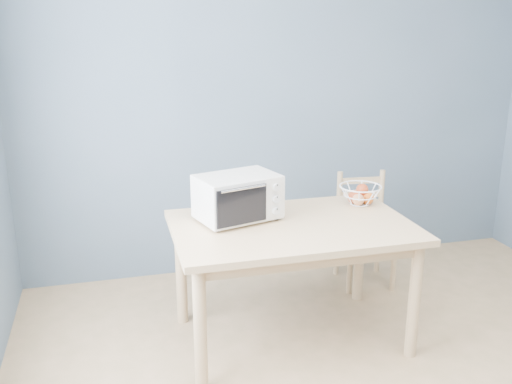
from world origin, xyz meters
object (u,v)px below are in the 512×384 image
object	(u,v)px
fruit_basket	(360,195)
dining_chair	(364,229)
dining_table	(292,240)
toaster_oven	(235,197)

from	to	relation	value
fruit_basket	dining_chair	size ratio (longest dim) A/B	0.41
dining_table	toaster_oven	bearing A→B (deg)	154.37
toaster_oven	dining_chair	world-z (taller)	toaster_oven
dining_table	toaster_oven	xyz separation A→B (m)	(-0.31, 0.15, 0.25)
dining_table	dining_chair	distance (m)	1.04
toaster_oven	dining_chair	xyz separation A→B (m)	(1.09, 0.50, -0.49)
dining_chair	toaster_oven	bearing A→B (deg)	-149.43
dining_table	fruit_basket	xyz separation A→B (m)	(0.54, 0.24, 0.17)
fruit_basket	dining_chair	xyz separation A→B (m)	(0.25, 0.41, -0.41)
toaster_oven	dining_chair	size ratio (longest dim) A/B	0.65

